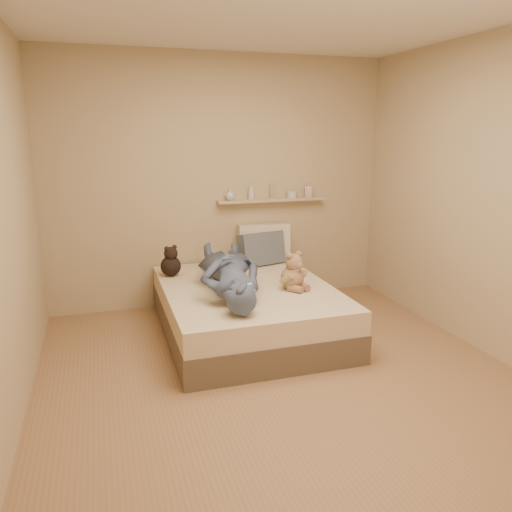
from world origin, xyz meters
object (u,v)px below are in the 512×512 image
object	(u,v)px
pillow_grey	(262,249)
pillow_cream	(264,243)
teddy_bear	(293,274)
person	(229,272)
dark_plush	(171,263)
game_console	(243,289)
bed	(247,309)
wall_shelf	(272,200)

from	to	relation	value
pillow_grey	pillow_cream	bearing A→B (deg)	62.93
teddy_bear	person	size ratio (longest dim) A/B	0.24
dark_plush	pillow_grey	world-z (taller)	pillow_grey
pillow_cream	person	size ratio (longest dim) A/B	0.37
teddy_bear	game_console	bearing A→B (deg)	-146.88
bed	pillow_grey	distance (m)	0.88
pillow_cream	teddy_bear	bearing A→B (deg)	-93.69
bed	pillow_cream	distance (m)	1.03
dark_plush	person	world-z (taller)	person
dark_plush	wall_shelf	bearing A→B (deg)	17.75
bed	person	world-z (taller)	person
bed	dark_plush	distance (m)	0.89
person	bed	bearing A→B (deg)	-147.41
pillow_grey	bed	bearing A→B (deg)	-118.00
game_console	teddy_bear	distance (m)	0.69
dark_plush	wall_shelf	world-z (taller)	wall_shelf
dark_plush	wall_shelf	size ratio (longest dim) A/B	0.26
pillow_cream	game_console	bearing A→B (deg)	-114.44
pillow_cream	pillow_grey	bearing A→B (deg)	-117.07
bed	game_console	world-z (taller)	game_console
pillow_cream	pillow_grey	size ratio (longest dim) A/B	1.10
person	game_console	bearing A→B (deg)	95.42
bed	pillow_cream	bearing A→B (deg)	62.16
person	wall_shelf	size ratio (longest dim) A/B	1.23
game_console	teddy_bear	size ratio (longest dim) A/B	0.58
game_console	wall_shelf	bearing A→B (deg)	63.20
teddy_bear	dark_plush	size ratio (longest dim) A/B	1.14
teddy_bear	person	distance (m)	0.57
bed	wall_shelf	world-z (taller)	wall_shelf
teddy_bear	pillow_cream	xyz separation A→B (m)	(0.07, 1.04, 0.06)
pillow_cream	person	world-z (taller)	pillow_cream
game_console	person	xyz separation A→B (m)	(0.02, 0.50, 0.01)
bed	dark_plush	world-z (taller)	dark_plush
game_console	wall_shelf	world-z (taller)	wall_shelf
bed	dark_plush	size ratio (longest dim) A/B	6.21
bed	pillow_cream	xyz separation A→B (m)	(0.44, 0.83, 0.43)
dark_plush	bed	bearing A→B (deg)	-41.33
pillow_cream	wall_shelf	size ratio (longest dim) A/B	0.46
bed	person	bearing A→B (deg)	-154.66
pillow_cream	bed	bearing A→B (deg)	-117.84
bed	game_console	xyz separation A→B (m)	(-0.21, -0.59, 0.39)
pillow_cream	wall_shelf	distance (m)	0.47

